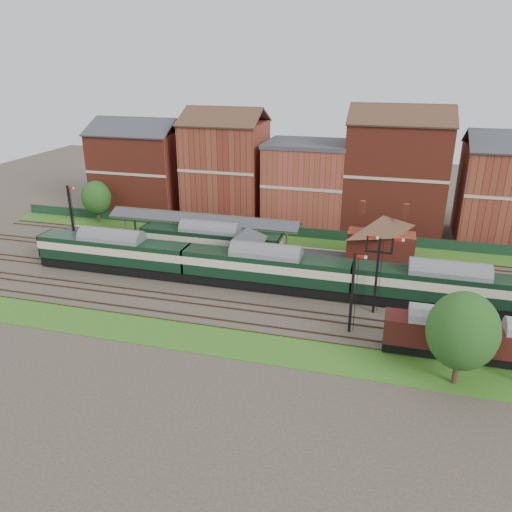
% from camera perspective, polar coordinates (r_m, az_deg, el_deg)
% --- Properties ---
extents(ground, '(160.00, 160.00, 0.00)m').
position_cam_1_polar(ground, '(56.37, 1.10, -3.73)').
color(ground, '#473D33').
rests_on(ground, ground).
extents(grass_back, '(90.00, 4.50, 0.06)m').
position_cam_1_polar(grass_back, '(70.78, 4.32, 1.70)').
color(grass_back, '#2D6619').
rests_on(grass_back, ground).
extents(grass_front, '(90.00, 5.00, 0.06)m').
position_cam_1_polar(grass_front, '(46.22, -2.64, -9.89)').
color(grass_front, '#2D6619').
rests_on(grass_front, ground).
extents(fence, '(90.00, 0.12, 1.50)m').
position_cam_1_polar(fence, '(72.39, 4.64, 2.76)').
color(fence, '#193823').
rests_on(fence, ground).
extents(platform, '(55.00, 3.40, 1.00)m').
position_cam_1_polar(platform, '(66.02, -1.00, 0.68)').
color(platform, '#2D2D2D').
rests_on(platform, ground).
extents(signal_box, '(5.40, 5.40, 6.00)m').
position_cam_1_polar(signal_box, '(58.71, -0.92, 0.74)').
color(signal_box, '#6C7F5A').
rests_on(signal_box, ground).
extents(brick_hut, '(3.20, 2.64, 2.94)m').
position_cam_1_polar(brick_hut, '(57.90, 6.72, -1.87)').
color(brick_hut, maroon).
rests_on(brick_hut, ground).
extents(station_building, '(8.10, 8.10, 5.90)m').
position_cam_1_polar(station_building, '(62.47, 14.13, 2.13)').
color(station_building, maroon).
rests_on(station_building, platform).
extents(canopy, '(26.00, 3.89, 4.08)m').
position_cam_1_polar(canopy, '(66.53, -6.00, 4.46)').
color(canopy, '#424A2E').
rests_on(canopy, platform).
extents(semaphore_bracket, '(3.60, 0.25, 8.18)m').
position_cam_1_polar(semaphore_bracket, '(50.78, 13.71, -1.64)').
color(semaphore_bracket, black).
rests_on(semaphore_bracket, ground).
extents(semaphore_platform_end, '(1.23, 0.25, 8.00)m').
position_cam_1_polar(semaphore_platform_end, '(74.09, -20.37, 4.66)').
color(semaphore_platform_end, black).
rests_on(semaphore_platform_end, ground).
extents(semaphore_siding, '(1.23, 0.25, 8.00)m').
position_cam_1_polar(semaphore_siding, '(46.93, 10.95, -4.04)').
color(semaphore_siding, black).
rests_on(semaphore_siding, ground).
extents(town_backdrop, '(69.00, 10.00, 16.00)m').
position_cam_1_polar(town_backdrop, '(77.34, 5.66, 8.79)').
color(town_backdrop, maroon).
rests_on(town_backdrop, ground).
extents(dmu_train, '(56.89, 2.99, 4.37)m').
position_cam_1_polar(dmu_train, '(55.31, 1.15, -1.35)').
color(dmu_train, black).
rests_on(dmu_train, ground).
extents(platform_railcar, '(18.27, 2.88, 4.21)m').
position_cam_1_polar(platform_railcar, '(63.63, -5.22, 1.64)').
color(platform_railcar, black).
rests_on(platform_railcar, ground).
extents(goods_van_a, '(5.89, 2.55, 3.57)m').
position_cam_1_polar(goods_van_a, '(46.20, 18.09, -8.20)').
color(goods_van_a, black).
rests_on(goods_van_a, ground).
extents(tree_far, '(5.45, 5.45, 7.95)m').
position_cam_1_polar(tree_far, '(41.69, 22.55, -7.92)').
color(tree_far, '#382619').
rests_on(tree_far, ground).
extents(tree_back, '(4.52, 4.52, 6.60)m').
position_cam_1_polar(tree_back, '(81.72, -17.80, 6.38)').
color(tree_back, '#382619').
rests_on(tree_back, ground).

